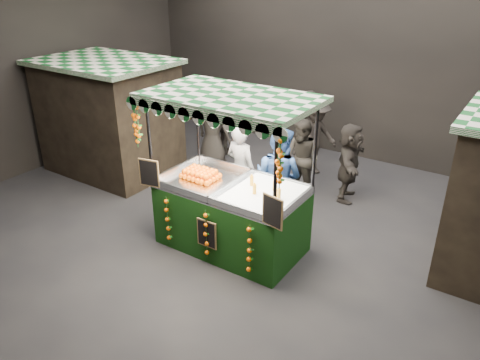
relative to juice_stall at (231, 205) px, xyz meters
The scene contains 13 objects.
ground 0.89m from the juice_stall, 64.93° to the left, with size 12.00×12.00×0.00m, color black.
market_hall 2.56m from the juice_stall, 64.93° to the left, with size 12.10×10.10×5.05m.
neighbour_stall_left 4.48m from the juice_stall, 163.56° to the left, with size 3.00×2.20×2.60m.
juice_stall is the anchor object (origin of this frame).
vendor_grey 1.21m from the juice_stall, 115.35° to the left, with size 0.73×0.54×1.86m.
vendor_blue 1.16m from the juice_stall, 76.13° to the left, with size 0.97×0.76×1.94m.
shopper_0 5.00m from the juice_stall, 146.40° to the left, with size 0.59×0.40×1.55m.
shopper_1 2.40m from the juice_stall, 87.28° to the left, with size 0.97×0.84×1.70m.
shopper_2 4.42m from the juice_stall, 126.66° to the left, with size 1.00×0.79×1.59m.
shopper_3 3.66m from the juice_stall, 93.12° to the left, with size 1.17×1.35×1.81m.
shopper_4 3.76m from the juice_stall, 131.36° to the left, with size 0.93×0.61×1.88m.
shopper_5 3.02m from the juice_stall, 71.51° to the left, with size 0.88×1.60×1.65m.
shopper_6 4.96m from the juice_stall, 101.59° to the left, with size 0.63×0.70×1.62m.
Camera 1 is at (3.79, -5.84, 4.50)m, focal length 34.48 mm.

